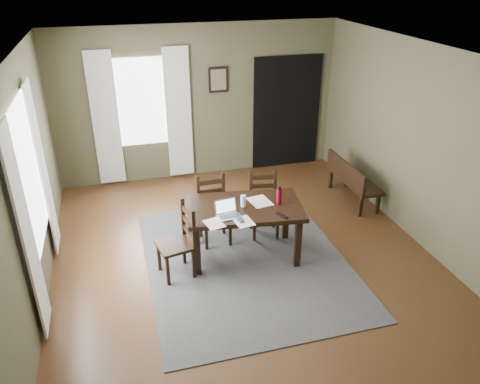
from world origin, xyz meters
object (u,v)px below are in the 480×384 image
object	(u,v)px
chair_back_left	(214,211)
chair_back_right	(264,205)
water_bottle	(279,196)
laptop	(227,211)
chair_end	(179,242)
bench	(351,178)
dining_table	(244,212)

from	to	relation	value
chair_back_left	chair_back_right	bearing A→B (deg)	-1.75
water_bottle	laptop	bearing A→B (deg)	-170.96
laptop	chair_end	bearing A→B (deg)	172.66
chair_back_right	bench	bearing A→B (deg)	28.45
chair_back_left	bench	xyz separation A→B (m)	(2.44, 0.59, -0.06)
bench	water_bottle	xyz separation A→B (m)	(-1.68, -1.14, 0.45)
dining_table	bench	bearing A→B (deg)	34.53
dining_table	chair_back_left	size ratio (longest dim) A/B	1.66
dining_table	chair_back_right	xyz separation A→B (m)	(0.44, 0.49, -0.20)
chair_end	dining_table	bearing A→B (deg)	89.90
chair_back_left	water_bottle	xyz separation A→B (m)	(0.76, -0.55, 0.40)
dining_table	laptop	bearing A→B (deg)	-140.00
chair_back_right	bench	xyz separation A→B (m)	(1.70, 0.59, -0.04)
chair_back_left	water_bottle	size ratio (longest dim) A/B	3.97
chair_end	chair_back_left	bearing A→B (deg)	126.86
chair_end	water_bottle	bearing A→B (deg)	83.81
chair_end	chair_back_right	xyz separation A→B (m)	(1.34, 0.67, -0.01)
chair_back_left	chair_back_right	size ratio (longest dim) A/B	1.02
chair_end	bench	xyz separation A→B (m)	(3.04, 1.26, -0.05)
dining_table	water_bottle	xyz separation A→B (m)	(0.45, -0.06, 0.20)
chair_back_right	bench	size ratio (longest dim) A/B	0.76
chair_back_left	laptop	size ratio (longest dim) A/B	3.02
chair_back_right	water_bottle	xyz separation A→B (m)	(0.02, -0.55, 0.41)
dining_table	chair_end	world-z (taller)	chair_end
dining_table	chair_back_right	size ratio (longest dim) A/B	1.70
chair_end	chair_back_right	size ratio (longest dim) A/B	1.02
dining_table	chair_end	distance (m)	0.94
chair_back_right	laptop	xyz separation A→B (m)	(-0.71, -0.66, 0.35)
laptop	water_bottle	distance (m)	0.74
chair_back_right	laptop	bearing A→B (deg)	-127.59
dining_table	bench	distance (m)	2.41
chair_end	laptop	world-z (taller)	chair_end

